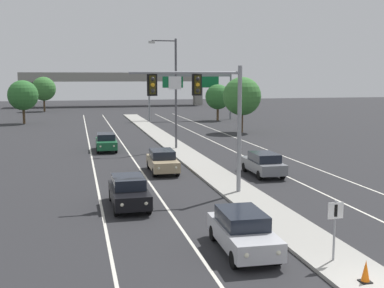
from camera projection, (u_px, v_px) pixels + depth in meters
median_island at (219, 177)px, 32.32m from camera, size 2.40×110.00×0.15m
lane_stripe_oncoming_center at (136, 163)px, 38.00m from camera, size 0.14×100.00×0.01m
lane_stripe_receding_center at (249, 159)px, 40.15m from camera, size 0.14×100.00×0.01m
edge_stripe_left at (93, 165)px, 37.24m from camera, size 0.14×100.00×0.01m
edge_stripe_right at (286, 157)px, 40.90m from camera, size 0.14×100.00×0.01m
overhead_signal_mast at (206, 103)px, 26.93m from camera, size 6.34×0.44×7.20m
median_sign_post at (335, 222)px, 17.36m from camera, size 0.60×0.10×2.20m
street_lamp_median at (173, 87)px, 44.39m from camera, size 2.58×0.28×10.00m
car_oncoming_silver at (243, 231)px, 18.73m from camera, size 1.93×4.51×1.58m
car_oncoming_black at (129, 191)px, 25.20m from camera, size 1.85×4.48×1.58m
car_oncoming_tan at (162, 161)px, 34.34m from camera, size 1.90×4.50×1.58m
car_oncoming_green at (106, 142)px, 44.33m from camera, size 1.89×4.50×1.58m
car_receding_grey at (263, 164)px, 33.28m from camera, size 1.86×4.49×1.58m
traffic_cone_median_nose at (366, 271)px, 15.62m from camera, size 0.36×0.36×0.74m
highway_sign_gantry at (191, 80)px, 74.96m from camera, size 13.28×0.42×7.50m
overpass_bridge at (117, 81)px, 111.14m from camera, size 42.40×6.40×7.65m
tree_far_left_c at (23, 95)px, 69.49m from camera, size 4.32×4.32×6.25m
tree_far_right_c at (242, 96)px, 58.48m from camera, size 4.64×4.64×6.71m
tree_far_left_a at (44, 89)px, 93.99m from camera, size 4.64×4.64×6.72m
tree_far_right_b at (218, 97)px, 74.57m from camera, size 3.86×3.86×5.58m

